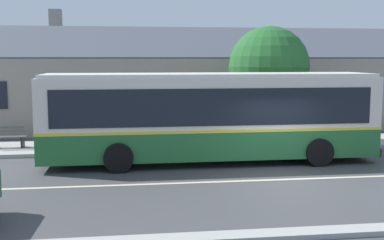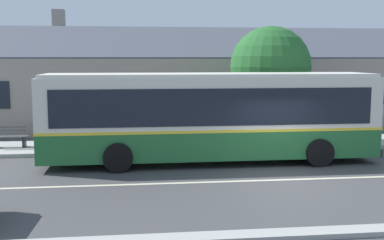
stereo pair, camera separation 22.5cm
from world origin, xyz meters
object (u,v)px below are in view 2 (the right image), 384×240
Objects in this scene: bench_by_building at (8,138)px; bench_down_street at (104,137)px; street_tree_primary at (270,67)px; transit_bus at (210,115)px.

bench_down_street is (3.94, -0.42, 0.01)m from bench_by_building.
bench_by_building is at bearing -176.54° from street_tree_primary.
transit_bus is at bearing -131.56° from street_tree_primary.
bench_down_street is 0.36× the size of street_tree_primary.
transit_bus reaches higher than bench_down_street.
street_tree_primary is at bearing 3.46° from bench_by_building.
street_tree_primary reaches higher than transit_bus.
transit_bus is 4.92m from bench_down_street.
transit_bus is 2.32× the size of street_tree_primary.
bench_down_street is at bearing 146.54° from transit_bus.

